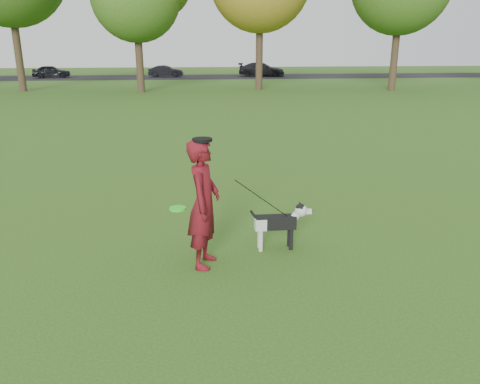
{
  "coord_description": "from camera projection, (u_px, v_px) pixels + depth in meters",
  "views": [
    {
      "loc": [
        -0.82,
        -6.52,
        3.05
      ],
      "look_at": [
        -0.12,
        0.06,
        0.95
      ],
      "focal_mm": 35.0,
      "sensor_mm": 36.0,
      "label": 1
    }
  ],
  "objects": [
    {
      "name": "dog",
      "position": [
        280.0,
        221.0,
        7.18
      ],
      "size": [
        0.99,
        0.2,
        0.75
      ],
      "color": "black",
      "rests_on": "ground"
    },
    {
      "name": "car_left",
      "position": [
        51.0,
        71.0,
        43.56
      ],
      "size": [
        3.53,
        1.9,
        1.14
      ],
      "primitive_type": "imported",
      "rotation": [
        0.0,
        0.0,
        1.74
      ],
      "color": "black",
      "rests_on": "road"
    },
    {
      "name": "man",
      "position": [
        204.0,
        204.0,
        6.51
      ],
      "size": [
        0.6,
        0.76,
        1.84
      ],
      "primitive_type": "imported",
      "rotation": [
        0.0,
        0.0,
        1.31
      ],
      "color": "#5A0D0C",
      "rests_on": "ground"
    },
    {
      "name": "ground",
      "position": [
        248.0,
        252.0,
        7.19
      ],
      "size": [
        120.0,
        120.0,
        0.0
      ],
      "primitive_type": "plane",
      "color": "#285116",
      "rests_on": "ground"
    },
    {
      "name": "road",
      "position": [
        198.0,
        77.0,
        45.1
      ],
      "size": [
        120.0,
        7.0,
        0.02
      ],
      "primitive_type": "cube",
      "color": "black",
      "rests_on": "ground"
    },
    {
      "name": "car_right",
      "position": [
        262.0,
        69.0,
        45.52
      ],
      "size": [
        4.76,
        2.75,
        1.3
      ],
      "primitive_type": "imported",
      "rotation": [
        0.0,
        0.0,
        1.35
      ],
      "color": "black",
      "rests_on": "road"
    },
    {
      "name": "car_mid",
      "position": [
        166.0,
        71.0,
        44.63
      ],
      "size": [
        3.35,
        1.5,
        1.07
      ],
      "primitive_type": "imported",
      "rotation": [
        0.0,
        0.0,
        1.45
      ],
      "color": "black",
      "rests_on": "road"
    },
    {
      "name": "man_held_items",
      "position": [
        263.0,
        200.0,
        6.78
      ],
      "size": [
        1.79,
        0.67,
        1.35
      ],
      "color": "#2AF71F",
      "rests_on": "ground"
    }
  ]
}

